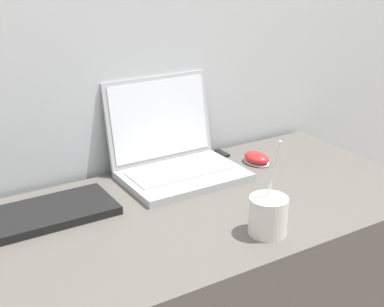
% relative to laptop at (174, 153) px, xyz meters
% --- Properties ---
extents(laptop, '(0.32, 0.27, 0.26)m').
position_rel_laptop_xyz_m(laptop, '(0.00, 0.00, 0.00)').
color(laptop, '#ADADB2').
rests_on(laptop, desk).
extents(drink_cup, '(0.09, 0.09, 0.22)m').
position_rel_laptop_xyz_m(drink_cup, '(0.01, -0.40, -0.01)').
color(drink_cup, silver).
rests_on(drink_cup, desk).
extents(computer_mouse, '(0.07, 0.09, 0.03)m').
position_rel_laptop_xyz_m(computer_mouse, '(0.24, -0.06, -0.05)').
color(computer_mouse, '#B2B2B7').
rests_on(computer_mouse, desk).
extents(external_keyboard, '(0.46, 0.16, 0.02)m').
position_rel_laptop_xyz_m(external_keyboard, '(-0.45, -0.07, -0.05)').
color(external_keyboard, black).
rests_on(external_keyboard, desk).
extents(usb_stick, '(0.02, 0.06, 0.01)m').
position_rel_laptop_xyz_m(usb_stick, '(0.20, 0.05, -0.06)').
color(usb_stick, black).
rests_on(usb_stick, desk).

